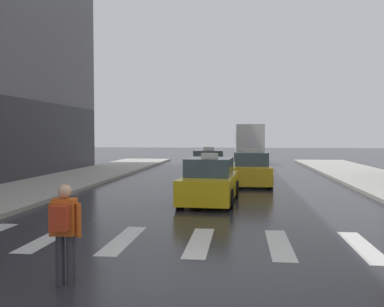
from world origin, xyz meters
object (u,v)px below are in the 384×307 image
object	(u,v)px
taxi_third	(209,166)
pedestrian_with_backpack	(64,226)
taxi_second	(251,170)
taxi_lead	(210,182)
box_truck	(248,142)

from	to	relation	value
taxi_third	pedestrian_with_backpack	distance (m)	17.50
taxi_second	pedestrian_with_backpack	size ratio (longest dim) A/B	2.77
taxi_lead	taxi_third	size ratio (longest dim) A/B	1.01
taxi_second	pedestrian_with_backpack	distance (m)	15.20
taxi_second	box_truck	size ratio (longest dim) A/B	0.60
pedestrian_with_backpack	taxi_third	bearing A→B (deg)	86.59
taxi_lead	box_truck	world-z (taller)	box_truck
taxi_third	taxi_lead	bearing A→B (deg)	-85.47
box_truck	taxi_second	bearing A→B (deg)	-90.47
taxi_second	taxi_third	size ratio (longest dim) A/B	1.00
taxi_lead	taxi_third	xyz separation A→B (m)	(-0.67, 8.40, 0.00)
taxi_third	taxi_second	bearing A→B (deg)	-48.97
taxi_second	taxi_third	xyz separation A→B (m)	(-2.30, 2.64, 0.00)
box_truck	pedestrian_with_backpack	distance (m)	30.96
taxi_lead	taxi_second	size ratio (longest dim) A/B	1.01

